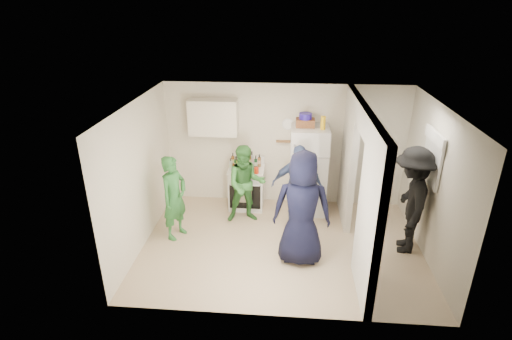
# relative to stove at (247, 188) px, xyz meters

# --- Properties ---
(floor) EXTENTS (4.80, 4.80, 0.00)m
(floor) POSITION_rel_stove_xyz_m (0.75, -1.37, -0.42)
(floor) COLOR tan
(floor) RESTS_ON ground
(wall_back) EXTENTS (4.80, 0.00, 4.80)m
(wall_back) POSITION_rel_stove_xyz_m (0.75, 0.33, 0.83)
(wall_back) COLOR silver
(wall_back) RESTS_ON floor
(wall_front) EXTENTS (4.80, 0.00, 4.80)m
(wall_front) POSITION_rel_stove_xyz_m (0.75, -3.07, 0.83)
(wall_front) COLOR silver
(wall_front) RESTS_ON floor
(wall_left) EXTENTS (0.00, 3.40, 3.40)m
(wall_left) POSITION_rel_stove_xyz_m (-1.65, -1.37, 0.83)
(wall_left) COLOR silver
(wall_left) RESTS_ON floor
(wall_right) EXTENTS (0.00, 3.40, 3.40)m
(wall_right) POSITION_rel_stove_xyz_m (3.15, -1.37, 0.83)
(wall_right) COLOR silver
(wall_right) RESTS_ON floor
(ceiling) EXTENTS (4.80, 4.80, 0.00)m
(ceiling) POSITION_rel_stove_xyz_m (0.75, -1.37, 2.08)
(ceiling) COLOR white
(ceiling) RESTS_ON wall_back
(partition_pier_back) EXTENTS (0.12, 1.20, 2.50)m
(partition_pier_back) POSITION_rel_stove_xyz_m (1.95, -0.27, 0.83)
(partition_pier_back) COLOR silver
(partition_pier_back) RESTS_ON floor
(partition_pier_front) EXTENTS (0.12, 1.20, 2.50)m
(partition_pier_front) POSITION_rel_stove_xyz_m (1.95, -2.47, 0.83)
(partition_pier_front) COLOR silver
(partition_pier_front) RESTS_ON floor
(partition_header) EXTENTS (0.12, 1.00, 0.40)m
(partition_header) POSITION_rel_stove_xyz_m (1.95, -1.37, 1.88)
(partition_header) COLOR silver
(partition_header) RESTS_ON partition_pier_back
(stove) EXTENTS (0.71, 0.59, 0.85)m
(stove) POSITION_rel_stove_xyz_m (0.00, 0.00, 0.00)
(stove) COLOR white
(stove) RESTS_ON floor
(upper_cabinet) EXTENTS (0.95, 0.34, 0.70)m
(upper_cabinet) POSITION_rel_stove_xyz_m (-0.65, 0.15, 1.43)
(upper_cabinet) COLOR silver
(upper_cabinet) RESTS_ON wall_back
(fridge) EXTENTS (0.72, 0.70, 1.75)m
(fridge) POSITION_rel_stove_xyz_m (1.22, -0.03, 0.45)
(fridge) COLOR silver
(fridge) RESTS_ON floor
(wicker_basket) EXTENTS (0.35, 0.25, 0.15)m
(wicker_basket) POSITION_rel_stove_xyz_m (1.12, 0.02, 1.40)
(wicker_basket) COLOR brown
(wicker_basket) RESTS_ON fridge
(blue_bowl) EXTENTS (0.24, 0.24, 0.11)m
(blue_bowl) POSITION_rel_stove_xyz_m (1.12, 0.02, 1.53)
(blue_bowl) COLOR #22148D
(blue_bowl) RESTS_ON wicker_basket
(yellow_cup_stack_top) EXTENTS (0.09, 0.09, 0.25)m
(yellow_cup_stack_top) POSITION_rel_stove_xyz_m (1.44, -0.13, 1.45)
(yellow_cup_stack_top) COLOR yellow
(yellow_cup_stack_top) RESTS_ON fridge
(wall_clock) EXTENTS (0.22, 0.02, 0.22)m
(wall_clock) POSITION_rel_stove_xyz_m (0.80, 0.31, 1.28)
(wall_clock) COLOR white
(wall_clock) RESTS_ON wall_back
(spice_shelf) EXTENTS (0.35, 0.08, 0.03)m
(spice_shelf) POSITION_rel_stove_xyz_m (0.75, 0.28, 0.93)
(spice_shelf) COLOR olive
(spice_shelf) RESTS_ON wall_back
(nook_window) EXTENTS (0.03, 0.70, 0.80)m
(nook_window) POSITION_rel_stove_xyz_m (3.13, -1.17, 1.23)
(nook_window) COLOR black
(nook_window) RESTS_ON wall_right
(nook_window_frame) EXTENTS (0.04, 0.76, 0.86)m
(nook_window_frame) POSITION_rel_stove_xyz_m (3.11, -1.17, 1.23)
(nook_window_frame) COLOR white
(nook_window_frame) RESTS_ON wall_right
(nook_valance) EXTENTS (0.04, 0.82, 0.18)m
(nook_valance) POSITION_rel_stove_xyz_m (3.09, -1.17, 1.58)
(nook_valance) COLOR white
(nook_valance) RESTS_ON wall_right
(yellow_cup_stack_stove) EXTENTS (0.09, 0.09, 0.25)m
(yellow_cup_stack_stove) POSITION_rel_stove_xyz_m (-0.12, -0.22, 0.55)
(yellow_cup_stack_stove) COLOR gold
(yellow_cup_stack_stove) RESTS_ON stove
(red_cup) EXTENTS (0.09, 0.09, 0.12)m
(red_cup) POSITION_rel_stove_xyz_m (0.22, -0.20, 0.48)
(red_cup) COLOR red
(red_cup) RESTS_ON stove
(person_green_left) EXTENTS (0.57, 0.67, 1.55)m
(person_green_left) POSITION_rel_stove_xyz_m (-1.14, -1.21, 0.35)
(person_green_left) COLOR #317A38
(person_green_left) RESTS_ON floor
(person_green_center) EXTENTS (0.83, 0.70, 1.53)m
(person_green_center) POSITION_rel_stove_xyz_m (0.05, -0.55, 0.34)
(person_green_center) COLOR #3A8239
(person_green_center) RESTS_ON floor
(person_denim) EXTENTS (0.99, 0.51, 1.63)m
(person_denim) POSITION_rel_stove_xyz_m (1.01, -0.69, 0.39)
(person_denim) COLOR #3C5684
(person_denim) RESTS_ON floor
(person_navy) EXTENTS (0.96, 0.64, 1.91)m
(person_navy) POSITION_rel_stove_xyz_m (1.06, -1.75, 0.53)
(person_navy) COLOR black
(person_navy) RESTS_ON floor
(person_nook) EXTENTS (0.90, 1.30, 1.85)m
(person_nook) POSITION_rel_stove_xyz_m (2.85, -1.28, 0.50)
(person_nook) COLOR black
(person_nook) RESTS_ON floor
(bottle_a) EXTENTS (0.07, 0.07, 0.29)m
(bottle_a) POSITION_rel_stove_xyz_m (-0.28, 0.12, 0.57)
(bottle_a) COLOR brown
(bottle_a) RESTS_ON stove
(bottle_b) EXTENTS (0.08, 0.08, 0.30)m
(bottle_b) POSITION_rel_stove_xyz_m (-0.19, -0.09, 0.57)
(bottle_b) COLOR #174719
(bottle_b) RESTS_ON stove
(bottle_c) EXTENTS (0.06, 0.06, 0.32)m
(bottle_c) POSITION_rel_stove_xyz_m (-0.08, 0.14, 0.58)
(bottle_c) COLOR #A6A9B4
(bottle_c) RESTS_ON stove
(bottle_d) EXTENTS (0.06, 0.06, 0.32)m
(bottle_d) POSITION_rel_stove_xyz_m (0.02, -0.07, 0.58)
(bottle_d) COLOR #5E4C10
(bottle_d) RESTS_ON stove
(bottle_e) EXTENTS (0.06, 0.06, 0.31)m
(bottle_e) POSITION_rel_stove_xyz_m (0.10, 0.18, 0.58)
(bottle_e) COLOR #A6B0B8
(bottle_e) RESTS_ON stove
(bottle_f) EXTENTS (0.06, 0.06, 0.29)m
(bottle_f) POSITION_rel_stove_xyz_m (0.19, 0.00, 0.57)
(bottle_f) COLOR #13351B
(bottle_f) RESTS_ON stove
(bottle_g) EXTENTS (0.07, 0.07, 0.26)m
(bottle_g) POSITION_rel_stove_xyz_m (0.25, 0.14, 0.55)
(bottle_g) COLOR #946230
(bottle_g) RESTS_ON stove
(bottle_h) EXTENTS (0.06, 0.06, 0.26)m
(bottle_h) POSITION_rel_stove_xyz_m (-0.30, -0.10, 0.55)
(bottle_h) COLOR silver
(bottle_h) RESTS_ON stove
(bottle_i) EXTENTS (0.08, 0.08, 0.32)m
(bottle_i) POSITION_rel_stove_xyz_m (0.05, 0.10, 0.58)
(bottle_i) COLOR #5E3C10
(bottle_i) RESTS_ON stove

